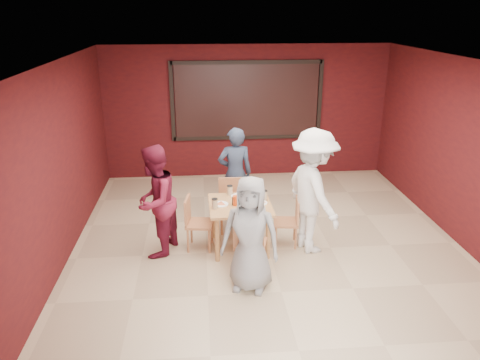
{
  "coord_description": "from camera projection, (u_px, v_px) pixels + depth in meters",
  "views": [
    {
      "loc": [
        -0.99,
        -6.28,
        3.51
      ],
      "look_at": [
        -0.44,
        0.13,
        1.12
      ],
      "focal_mm": 35.0,
      "sensor_mm": 36.0,
      "label": 1
    }
  ],
  "objects": [
    {
      "name": "chair_left",
      "position": [
        195.0,
        220.0,
        7.09
      ],
      "size": [
        0.45,
        0.45,
        0.83
      ],
      "color": "#AB6F42",
      "rests_on": "floor"
    },
    {
      "name": "diner_back",
      "position": [
        235.0,
        174.0,
        8.03
      ],
      "size": [
        0.62,
        0.44,
        1.63
      ],
      "primitive_type": "imported",
      "rotation": [
        0.0,
        0.0,
        3.22
      ],
      "color": "#2D3950",
      "rests_on": "floor"
    },
    {
      "name": "chair_back",
      "position": [
        231.0,
        201.0,
        7.72
      ],
      "size": [
        0.43,
        0.43,
        0.86
      ],
      "color": "#AB6F42",
      "rests_on": "floor"
    },
    {
      "name": "dining_table",
      "position": [
        240.0,
        209.0,
        7.03
      ],
      "size": [
        0.95,
        0.95,
        0.89
      ],
      "color": "tan",
      "rests_on": "floor"
    },
    {
      "name": "chair_front",
      "position": [
        250.0,
        242.0,
        6.37
      ],
      "size": [
        0.51,
        0.51,
        0.86
      ],
      "color": "#AB6F42",
      "rests_on": "floor"
    },
    {
      "name": "diner_left",
      "position": [
        155.0,
        201.0,
        6.81
      ],
      "size": [
        0.88,
        0.99,
        1.68
      ],
      "primitive_type": "imported",
      "rotation": [
        0.0,
        0.0,
        -1.93
      ],
      "color": "maroon",
      "rests_on": "floor"
    },
    {
      "name": "window_blinds",
      "position": [
        247.0,
        101.0,
        9.81
      ],
      "size": [
        3.0,
        0.02,
        1.5
      ],
      "primitive_type": "cube",
      "color": "black"
    },
    {
      "name": "chair_right",
      "position": [
        290.0,
        219.0,
        7.2
      ],
      "size": [
        0.42,
        0.42,
        0.77
      ],
      "color": "#AB6F42",
      "rests_on": "floor"
    },
    {
      "name": "diner_front",
      "position": [
        250.0,
        234.0,
        5.97
      ],
      "size": [
        0.88,
        0.71,
        1.56
      ],
      "primitive_type": "imported",
      "rotation": [
        0.0,
        0.0,
        -0.32
      ],
      "color": "gray",
      "rests_on": "floor"
    },
    {
      "name": "diner_right",
      "position": [
        313.0,
        192.0,
        6.89
      ],
      "size": [
        1.03,
        1.37,
        1.89
      ],
      "primitive_type": "imported",
      "rotation": [
        0.0,
        0.0,
        1.87
      ],
      "color": "white",
      "rests_on": "floor"
    },
    {
      "name": "floor",
      "position": [
        269.0,
        250.0,
        7.16
      ],
      "size": [
        7.0,
        7.0,
        0.0
      ],
      "primitive_type": "plane",
      "color": "#CBB58D",
      "rests_on": "ground"
    }
  ]
}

